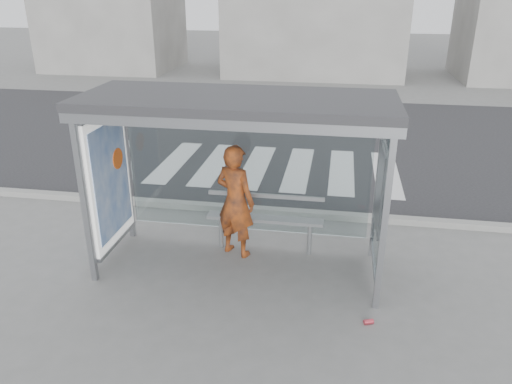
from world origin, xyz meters
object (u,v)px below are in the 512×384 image
bus_shelter (212,139)px  soda_can (369,322)px  person (235,201)px  bench (265,219)px

bus_shelter → soda_can: size_ratio=34.83×
person → bench: size_ratio=0.98×
person → bench: person is taller
bus_shelter → bench: bearing=37.6°
person → bench: bearing=-136.7°
person → bus_shelter: bearing=78.9°
bus_shelter → bench: bus_shelter is taller
bus_shelter → bench: 1.66m
person → bench: 0.58m
soda_can → bench: bearing=133.6°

